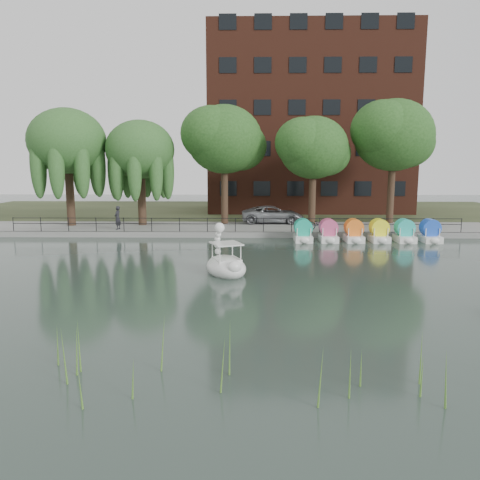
{
  "coord_description": "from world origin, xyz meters",
  "views": [
    {
      "loc": [
        0.94,
        -19.79,
        5.18
      ],
      "look_at": [
        0.5,
        4.0,
        1.3
      ],
      "focal_mm": 35.0,
      "sensor_mm": 36.0,
      "label": 1
    }
  ],
  "objects_px": {
    "swan_boat": "(226,263)",
    "pedestrian": "(117,216)",
    "bicycle": "(319,223)",
    "minivan": "(273,213)"
  },
  "relations": [
    {
      "from": "bicycle",
      "to": "swan_boat",
      "type": "bearing_deg",
      "value": 168.29
    },
    {
      "from": "minivan",
      "to": "swan_boat",
      "type": "distance_m",
      "value": 16.49
    },
    {
      "from": "bicycle",
      "to": "pedestrian",
      "type": "xyz_separation_m",
      "value": [
        -14.83,
        0.07,
        0.49
      ]
    },
    {
      "from": "swan_boat",
      "to": "pedestrian",
      "type": "bearing_deg",
      "value": 103.01
    },
    {
      "from": "minivan",
      "to": "bicycle",
      "type": "relative_size",
      "value": 3.37
    },
    {
      "from": "pedestrian",
      "to": "swan_boat",
      "type": "bearing_deg",
      "value": 46.23
    },
    {
      "from": "pedestrian",
      "to": "swan_boat",
      "type": "xyz_separation_m",
      "value": [
        8.56,
        -12.24,
        -0.87
      ]
    },
    {
      "from": "bicycle",
      "to": "swan_boat",
      "type": "distance_m",
      "value": 13.69
    },
    {
      "from": "pedestrian",
      "to": "swan_boat",
      "type": "distance_m",
      "value": 14.97
    },
    {
      "from": "minivan",
      "to": "pedestrian",
      "type": "xyz_separation_m",
      "value": [
        -11.62,
        -3.94,
        0.18
      ]
    }
  ]
}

